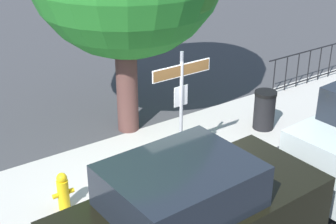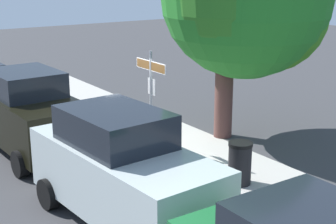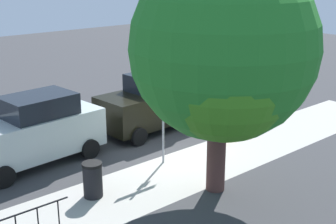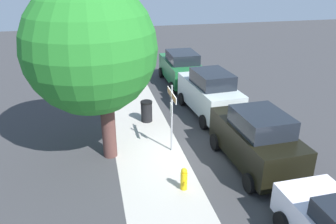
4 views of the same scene
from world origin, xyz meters
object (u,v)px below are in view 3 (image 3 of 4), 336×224
at_px(street_sign, 163,107).
at_px(car_silver, 34,131).
at_px(car_white, 235,87).
at_px(fire_hydrant, 223,134).
at_px(car_black, 153,103).
at_px(shade_tree, 218,52).
at_px(trash_bin, 93,180).

height_order(street_sign, car_silver, street_sign).
xyz_separation_m(street_sign, car_white, (-6.55, -2.78, -0.98)).
xyz_separation_m(street_sign, fire_hydrant, (-2.57, 0.20, -1.45)).
bearing_deg(car_black, street_sign, 54.15).
bearing_deg(shade_tree, street_sign, -101.79).
distance_m(street_sign, shade_tree, 3.52).
height_order(car_black, car_silver, car_silver).
distance_m(car_white, fire_hydrant, 4.99).
bearing_deg(car_black, car_white, 179.23).
bearing_deg(car_silver, street_sign, 135.63).
xyz_separation_m(car_white, car_silver, (9.60, 0.20, 0.23)).
distance_m(car_white, car_black, 4.81).
bearing_deg(car_white, trash_bin, 17.43).
bearing_deg(fire_hydrant, trash_bin, 3.13).
relative_size(car_black, car_silver, 0.95).
bearing_deg(street_sign, car_white, -157.00).
relative_size(car_white, car_black, 1.01).
height_order(fire_hydrant, trash_bin, trash_bin).
distance_m(shade_tree, fire_hydrant, 5.39).
bearing_deg(car_silver, car_white, 177.04).
xyz_separation_m(car_black, trash_bin, (4.67, 3.14, -0.57)).
distance_m(car_black, fire_hydrant, 3.04).
relative_size(shade_tree, car_white, 1.49).
bearing_deg(car_black, car_silver, -1.65).
distance_m(car_silver, trash_bin, 3.14).
xyz_separation_m(fire_hydrant, trash_bin, (5.49, 0.30, 0.11)).
height_order(car_white, car_silver, car_silver).
relative_size(shade_tree, trash_bin, 6.55).
distance_m(car_black, trash_bin, 5.65).
bearing_deg(trash_bin, street_sign, -170.31).
relative_size(car_silver, fire_hydrant, 5.73).
xyz_separation_m(shade_tree, fire_hydrant, (-3.14, -2.54, -3.58)).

